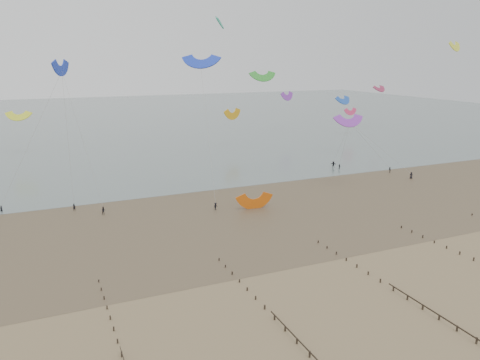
# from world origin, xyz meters

# --- Properties ---
(ground) EXTENTS (500.00, 500.00, 0.00)m
(ground) POSITION_xyz_m (0.00, 0.00, 0.00)
(ground) COLOR brown
(ground) RESTS_ON ground
(sea_and_shore) EXTENTS (500.00, 665.00, 0.03)m
(sea_and_shore) POSITION_xyz_m (-4.08, 34.40, 0.01)
(sea_and_shore) COLOR #475654
(sea_and_shore) RESTS_ON ground
(groynes) EXTENTS (72.16, 50.16, 1.00)m
(groynes) POSITION_xyz_m (4.00, -19.05, 0.47)
(groynes) COLOR black
(groynes) RESTS_ON ground
(kitesurfer_lead) EXTENTS (0.66, 0.58, 1.53)m
(kitesurfer_lead) POSITION_xyz_m (-32.43, 46.89, 0.77)
(kitesurfer_lead) COLOR black
(kitesurfer_lead) RESTS_ON ground
(kitesurfers) EXTENTS (97.15, 24.43, 1.77)m
(kitesurfers) POSITION_xyz_m (20.84, 47.67, 0.83)
(kitesurfers) COLOR black
(kitesurfers) RESTS_ON ground
(grounded_kite) EXTENTS (7.11, 5.76, 3.69)m
(grounded_kite) POSITION_xyz_m (2.11, 33.35, 0.00)
(grounded_kite) COLOR #D9590D
(grounded_kite) RESTS_ON ground
(kites_airborne) EXTENTS (246.75, 104.05, 41.85)m
(kites_airborne) POSITION_xyz_m (-11.80, 92.30, 20.50)
(kites_airborne) COLOR #228E22
(kites_airborne) RESTS_ON ground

